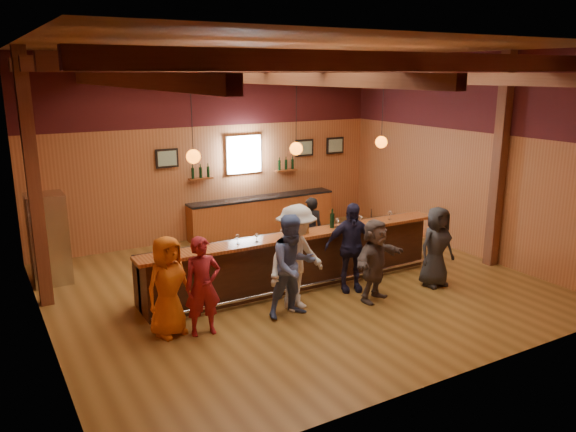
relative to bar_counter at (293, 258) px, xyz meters
The scene contains 27 objects.
room 2.69m from the bar_counter, 100.24° to the right, with size 9.04×9.00×4.52m.
bar_counter is the anchor object (origin of this frame).
back_bar_cabinet 3.76m from the bar_counter, 71.66° to the left, with size 4.00×0.52×0.95m.
window 4.17m from the bar_counter, 78.34° to the left, with size 0.95×0.09×0.95m.
framed_pictures 4.42m from the bar_counter, 66.46° to the left, with size 5.35×0.05×0.45m.
wine_shelves 3.97m from the bar_counter, 78.14° to the left, with size 3.00×0.18×0.30m.
pendant_lights 2.19m from the bar_counter, 96.37° to the right, with size 4.24×0.24×1.37m.
stainless_fridge 4.81m from the bar_counter, 149.24° to the left, with size 0.70×0.70×1.80m, color silver.
customer_orange 2.99m from the bar_counter, 161.46° to the right, with size 0.80×0.52×1.63m, color #CD5C13.
customer_redvest 2.64m from the bar_counter, 153.01° to the right, with size 0.59×0.38×1.61m, color maroon.
customer_denim 1.56m from the bar_counter, 120.15° to the right, with size 0.87×0.68×1.79m, color #4F639E.
customer_white 1.31m from the bar_counter, 117.47° to the right, with size 1.22×0.70×1.90m, color silver.
customer_navy 1.20m from the bar_counter, 47.50° to the right, with size 1.01×0.42×1.72m, color #1E1B37.
customer_brown 1.72m from the bar_counter, 59.12° to the right, with size 1.42×0.45×1.54m, color #544743.
customer_dark 2.80m from the bar_counter, 31.84° to the right, with size 0.77×0.50×1.58m, color #262629.
bartender 1.40m from the bar_counter, 43.16° to the left, with size 0.53×0.35×1.46m, color black.
ice_bucket 0.78m from the bar_counter, 81.53° to the right, with size 0.21×0.21×0.23m, color brown.
bottle_a 1.09m from the bar_counter, 12.01° to the right, with size 0.07×0.07×0.34m.
bottle_b 1.08m from the bar_counter, 20.85° to the right, with size 0.08×0.08×0.39m.
glass_a 2.75m from the bar_counter, behind, with size 0.09×0.09×0.20m.
glass_b 2.28m from the bar_counter, 169.28° to the right, with size 0.08×0.08×0.17m.
glass_c 1.54m from the bar_counter, 166.26° to the right, with size 0.08×0.08×0.18m.
glass_d 1.26m from the bar_counter, 158.35° to the right, with size 0.07×0.07×0.16m.
glass_e 0.92m from the bar_counter, 139.41° to the right, with size 0.08×0.08×0.17m.
glass_f 1.15m from the bar_counter, 18.56° to the right, with size 0.08×0.08×0.19m.
glass_g 1.61m from the bar_counter, 10.71° to the right, with size 0.07×0.07×0.17m.
glass_h 2.27m from the bar_counter, ahead, with size 0.09×0.09×0.20m.
Camera 1 is at (-5.28, -8.87, 4.06)m, focal length 35.00 mm.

